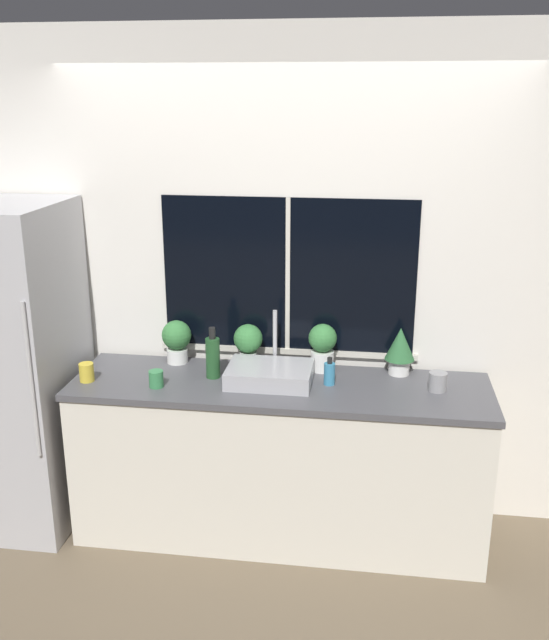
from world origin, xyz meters
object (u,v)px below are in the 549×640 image
soap_bottle (329,373)px  sink (270,374)px  refrigerator (6,368)px  potted_plant_far_left (177,339)px  mug_green (156,379)px  mug_grey (438,382)px  potted_plant_center_left (248,342)px  potted_plant_center_right (323,345)px  bottle_tall (213,357)px  mug_yellow (87,372)px  potted_plant_far_right (400,348)px

soap_bottle → sink: bearing=-177.5°
refrigerator → soap_bottle: 1.78m
potted_plant_far_left → mug_green: 0.37m
sink → potted_plant_far_left: bearing=159.2°
mug_grey → potted_plant_center_left: bearing=168.7°
potted_plant_center_right → soap_bottle: bearing=-75.0°
potted_plant_center_right → bottle_tall: size_ratio=0.94×
refrigerator → potted_plant_far_left: size_ratio=7.39×
mug_yellow → refrigerator: bearing=170.7°
potted_plant_center_left → potted_plant_far_left: bearing=180.0°
potted_plant_center_left → potted_plant_far_right: size_ratio=0.92×
sink → potted_plant_center_right: (0.26, 0.21, 0.10)m
potted_plant_far_right → mug_yellow: (-1.64, -0.34, -0.10)m
mug_green → mug_grey: bearing=6.2°
potted_plant_far_right → mug_grey: potted_plant_far_right is taller
potted_plant_center_left → mug_grey: size_ratio=2.47×
potted_plant_far_right → soap_bottle: size_ratio=1.75×
refrigerator → potted_plant_far_right: (2.14, 0.25, 0.13)m
sink → potted_plant_center_right: 0.35m
mug_yellow → mug_green: mug_yellow is taller
soap_bottle → mug_grey: 0.55m
potted_plant_center_left → soap_bottle: potted_plant_center_left is taller
refrigerator → mug_green: size_ratio=20.59×
mug_grey → refrigerator: bearing=-178.7°
potted_plant_center_right → mug_grey: 0.65m
soap_bottle → refrigerator: bearing=-178.2°
potted_plant_center_left → mug_grey: potted_plant_center_left is taller
mug_grey → mug_green: (-1.44, -0.16, -0.01)m
potted_plant_center_left → mug_grey: (1.02, -0.20, -0.09)m
refrigerator → potted_plant_center_right: (1.72, 0.25, 0.13)m
refrigerator → mug_yellow: 0.51m
sink → potted_plant_far_left: sink is taller
potted_plant_far_left → mug_grey: size_ratio=2.50×
potted_plant_far_left → refrigerator: bearing=-164.2°
refrigerator → soap_bottle: (1.78, 0.06, 0.05)m
soap_bottle → bottle_tall: (-0.62, 0.01, 0.05)m
mug_green → potted_plant_center_left: bearing=40.6°
bottle_tall → mug_green: bottle_tall is taller
soap_bottle → bottle_tall: size_ratio=0.53×
potted_plant_far_left → potted_plant_center_left: size_ratio=1.01×
mug_green → potted_plant_center_right: bearing=23.4°
sink → potted_plant_center_left: size_ratio=1.83×
mug_yellow → bottle_tall: bearing=12.8°
refrigerator → mug_grey: (2.33, 0.05, 0.04)m
mug_yellow → mug_green: size_ratio=1.12×
potted_plant_center_left → bottle_tall: bottle_tall is taller
potted_plant_center_left → potted_plant_center_right: potted_plant_center_right is taller
refrigerator → potted_plant_far_left: refrigerator is taller
potted_plant_far_left → potted_plant_far_right: 1.24m
mug_yellow → mug_green: bearing=-3.5°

